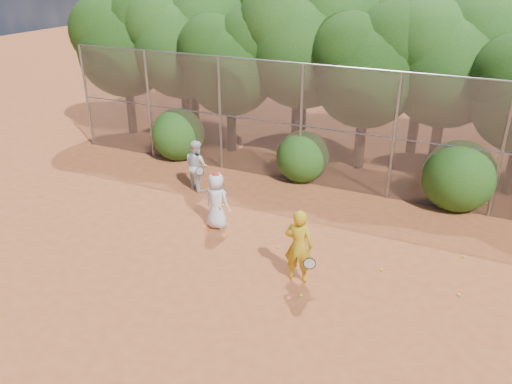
% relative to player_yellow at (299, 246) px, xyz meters
% --- Properties ---
extents(ground, '(80.00, 80.00, 0.00)m').
position_rel_player_yellow_xyz_m(ground, '(-0.97, -0.59, -0.92)').
color(ground, '#9E4923').
rests_on(ground, ground).
extents(fence_back, '(20.05, 0.09, 4.03)m').
position_rel_player_yellow_xyz_m(fence_back, '(-1.09, 5.41, 1.13)').
color(fence_back, gray).
rests_on(fence_back, ground).
extents(tree_0, '(4.38, 3.81, 6.00)m').
position_rel_player_yellow_xyz_m(tree_0, '(-10.41, 7.44, 3.01)').
color(tree_0, black).
rests_on(tree_0, ground).
extents(tree_1, '(4.64, 4.03, 6.35)m').
position_rel_player_yellow_xyz_m(tree_1, '(-7.91, 7.95, 3.25)').
color(tree_1, black).
rests_on(tree_1, ground).
extents(tree_2, '(3.99, 3.47, 5.47)m').
position_rel_player_yellow_xyz_m(tree_2, '(-5.42, 7.24, 2.67)').
color(tree_2, black).
rests_on(tree_2, ground).
extents(tree_3, '(4.89, 4.26, 6.70)m').
position_rel_player_yellow_xyz_m(tree_3, '(-2.91, 8.25, 3.48)').
color(tree_3, black).
rests_on(tree_3, ground).
extents(tree_4, '(4.19, 3.64, 5.73)m').
position_rel_player_yellow_xyz_m(tree_4, '(-0.42, 7.64, 2.84)').
color(tree_4, black).
rests_on(tree_4, ground).
extents(tree_5, '(4.51, 3.92, 6.17)m').
position_rel_player_yellow_xyz_m(tree_5, '(2.09, 8.45, 3.13)').
color(tree_5, black).
rests_on(tree_5, ground).
extents(tree_9, '(4.83, 4.20, 6.62)m').
position_rel_player_yellow_xyz_m(tree_9, '(-8.91, 10.25, 3.42)').
color(tree_9, black).
rests_on(tree_9, ground).
extents(tree_10, '(5.15, 4.48, 7.06)m').
position_rel_player_yellow_xyz_m(tree_10, '(-3.90, 10.45, 3.71)').
color(tree_10, black).
rests_on(tree_10, ground).
extents(tree_11, '(4.64, 4.03, 6.35)m').
position_rel_player_yellow_xyz_m(tree_11, '(1.09, 10.05, 3.25)').
color(tree_11, black).
rests_on(tree_11, ground).
extents(bush_0, '(2.00, 2.00, 2.00)m').
position_rel_player_yellow_xyz_m(bush_0, '(-6.97, 5.71, 0.08)').
color(bush_0, '#1E4912').
rests_on(bush_0, ground).
extents(bush_1, '(1.80, 1.80, 1.80)m').
position_rel_player_yellow_xyz_m(bush_1, '(-1.97, 5.71, -0.02)').
color(bush_1, '#1E4912').
rests_on(bush_1, ground).
extents(bush_2, '(2.20, 2.20, 2.20)m').
position_rel_player_yellow_xyz_m(bush_2, '(3.03, 5.71, 0.18)').
color(bush_2, '#1E4912').
rests_on(bush_2, ground).
extents(player_yellow, '(0.86, 0.53, 1.84)m').
position_rel_player_yellow_xyz_m(player_yellow, '(0.00, 0.00, 0.00)').
color(player_yellow, gold).
rests_on(player_yellow, ground).
extents(player_teen, '(0.87, 0.63, 1.67)m').
position_rel_player_yellow_xyz_m(player_teen, '(-2.98, 1.46, -0.09)').
color(player_teen, white).
rests_on(player_teen, ground).
extents(player_white, '(1.01, 0.92, 1.68)m').
position_rel_player_yellow_xyz_m(player_white, '(-4.82, 3.45, -0.08)').
color(player_white, silver).
rests_on(player_white, ground).
extents(ball_0, '(0.07, 0.07, 0.07)m').
position_rel_player_yellow_xyz_m(ball_0, '(1.75, 1.19, -0.88)').
color(ball_0, '#BDD627').
rests_on(ball_0, ground).
extents(ball_1, '(0.07, 0.07, 0.07)m').
position_rel_player_yellow_xyz_m(ball_1, '(3.57, 0.91, -0.88)').
color(ball_1, '#BDD627').
rests_on(ball_1, ground).
extents(ball_2, '(0.07, 0.07, 0.07)m').
position_rel_player_yellow_xyz_m(ball_2, '(0.32, -0.61, -0.88)').
color(ball_2, '#BDD627').
rests_on(ball_2, ground).
extents(ball_3, '(0.07, 0.07, 0.07)m').
position_rel_player_yellow_xyz_m(ball_3, '(-0.95, 1.10, -0.88)').
color(ball_3, '#BDD627').
rests_on(ball_3, ground).
extents(ball_4, '(0.07, 0.07, 0.07)m').
position_rel_player_yellow_xyz_m(ball_4, '(3.54, 2.66, -0.88)').
color(ball_4, '#BDD627').
rests_on(ball_4, ground).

